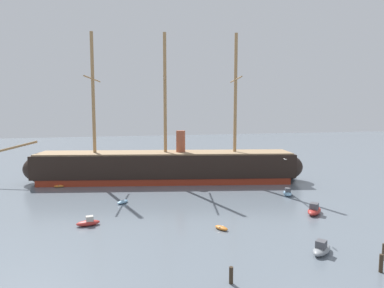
{
  "coord_description": "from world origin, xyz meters",
  "views": [
    {
      "loc": [
        -16.84,
        -22.2,
        16.89
      ],
      "look_at": [
        -1.88,
        34.73,
        10.89
      ],
      "focal_mm": 30.7,
      "sensor_mm": 36.0,
      "label": 1
    }
  ],
  "objects_px": {
    "mooring_piling_nearest": "(383,252)",
    "motorboat_mid_right": "(314,210)",
    "mooring_piling_left_pair": "(381,263)",
    "motorboat_alongside_stern": "(288,193)",
    "dinghy_distant_centre": "(180,170)",
    "motorboat_far_right": "(290,176)",
    "dinghy_far_left": "(59,186)",
    "mooring_piling_right_pair": "(231,275)",
    "dinghy_near_centre": "(221,228)",
    "motorboat_mid_left": "(88,222)",
    "dinghy_alongside_bow": "(123,202)",
    "seagull_in_flight": "(285,159)",
    "tall_ship": "(166,166)",
    "motorboat_foreground_right": "(322,249)"
  },
  "relations": [
    {
      "from": "motorboat_foreground_right",
      "to": "motorboat_far_right",
      "type": "xyz_separation_m",
      "value": [
        19.96,
        39.66,
        -0.04
      ]
    },
    {
      "from": "motorboat_mid_right",
      "to": "mooring_piling_nearest",
      "type": "bearing_deg",
      "value": -99.23
    },
    {
      "from": "dinghy_far_left",
      "to": "mooring_piling_nearest",
      "type": "xyz_separation_m",
      "value": [
        40.42,
        -47.34,
        0.71
      ]
    },
    {
      "from": "motorboat_foreground_right",
      "to": "motorboat_mid_right",
      "type": "height_order",
      "value": "motorboat_mid_right"
    },
    {
      "from": "mooring_piling_nearest",
      "to": "mooring_piling_right_pair",
      "type": "height_order",
      "value": "mooring_piling_nearest"
    },
    {
      "from": "motorboat_mid_right",
      "to": "mooring_piling_left_pair",
      "type": "height_order",
      "value": "mooring_piling_left_pair"
    },
    {
      "from": "motorboat_far_right",
      "to": "dinghy_far_left",
      "type": "bearing_deg",
      "value": 175.39
    },
    {
      "from": "motorboat_mid_right",
      "to": "motorboat_far_right",
      "type": "xyz_separation_m",
      "value": [
        11.63,
        26.42,
        -0.12
      ]
    },
    {
      "from": "dinghy_near_centre",
      "to": "motorboat_alongside_stern",
      "type": "relative_size",
      "value": 0.61
    },
    {
      "from": "dinghy_alongside_bow",
      "to": "tall_ship",
      "type": "bearing_deg",
      "value": 56.0
    },
    {
      "from": "motorboat_far_right",
      "to": "dinghy_distant_centre",
      "type": "bearing_deg",
      "value": 147.23
    },
    {
      "from": "motorboat_foreground_right",
      "to": "dinghy_alongside_bow",
      "type": "distance_m",
      "value": 35.1
    },
    {
      "from": "tall_ship",
      "to": "mooring_piling_nearest",
      "type": "relative_size",
      "value": 36.92
    },
    {
      "from": "motorboat_far_right",
      "to": "dinghy_distant_centre",
      "type": "relative_size",
      "value": 1.26
    },
    {
      "from": "motorboat_foreground_right",
      "to": "motorboat_far_right",
      "type": "bearing_deg",
      "value": 63.29
    },
    {
      "from": "dinghy_near_centre",
      "to": "mooring_piling_nearest",
      "type": "distance_m",
      "value": 19.92
    },
    {
      "from": "dinghy_distant_centre",
      "to": "mooring_piling_left_pair",
      "type": "xyz_separation_m",
      "value": [
        7.78,
        -61.03,
        0.63
      ]
    },
    {
      "from": "motorboat_mid_left",
      "to": "mooring_piling_left_pair",
      "type": "bearing_deg",
      "value": -36.5
    },
    {
      "from": "dinghy_far_left",
      "to": "mooring_piling_nearest",
      "type": "height_order",
      "value": "mooring_piling_nearest"
    },
    {
      "from": "motorboat_alongside_stern",
      "to": "dinghy_distant_centre",
      "type": "xyz_separation_m",
      "value": [
        -15.09,
        30.5,
        -0.2
      ]
    },
    {
      "from": "tall_ship",
      "to": "motorboat_foreground_right",
      "type": "relative_size",
      "value": 17.31
    },
    {
      "from": "dinghy_distant_centre",
      "to": "motorboat_mid_right",
      "type": "bearing_deg",
      "value": -72.94
    },
    {
      "from": "tall_ship",
      "to": "dinghy_far_left",
      "type": "distance_m",
      "value": 24.11
    },
    {
      "from": "dinghy_near_centre",
      "to": "mooring_piling_nearest",
      "type": "xyz_separation_m",
      "value": [
        14.48,
        -13.67,
        0.7
      ]
    },
    {
      "from": "motorboat_far_right",
      "to": "mooring_piling_right_pair",
      "type": "bearing_deg",
      "value": -127.19
    },
    {
      "from": "tall_ship",
      "to": "mooring_piling_nearest",
      "type": "distance_m",
      "value": 49.8
    },
    {
      "from": "dinghy_distant_centre",
      "to": "mooring_piling_left_pair",
      "type": "distance_m",
      "value": 61.52
    },
    {
      "from": "motorboat_mid_right",
      "to": "motorboat_alongside_stern",
      "type": "relative_size",
      "value": 1.15
    },
    {
      "from": "dinghy_alongside_bow",
      "to": "mooring_piling_nearest",
      "type": "bearing_deg",
      "value": -48.29
    },
    {
      "from": "motorboat_alongside_stern",
      "to": "dinghy_distant_centre",
      "type": "height_order",
      "value": "motorboat_alongside_stern"
    },
    {
      "from": "motorboat_foreground_right",
      "to": "motorboat_far_right",
      "type": "distance_m",
      "value": 44.4
    },
    {
      "from": "motorboat_far_right",
      "to": "seagull_in_flight",
      "type": "relative_size",
      "value": 3.2
    },
    {
      "from": "dinghy_far_left",
      "to": "mooring_piling_right_pair",
      "type": "height_order",
      "value": "mooring_piling_right_pair"
    },
    {
      "from": "motorboat_far_right",
      "to": "motorboat_mid_right",
      "type": "bearing_deg",
      "value": -113.76
    },
    {
      "from": "dinghy_alongside_bow",
      "to": "mooring_piling_left_pair",
      "type": "xyz_separation_m",
      "value": [
        24.92,
        -33.04,
        0.67
      ]
    },
    {
      "from": "motorboat_alongside_stern",
      "to": "mooring_piling_nearest",
      "type": "distance_m",
      "value": 28.67
    },
    {
      "from": "mooring_piling_right_pair",
      "to": "motorboat_mid_right",
      "type": "bearing_deg",
      "value": 38.52
    },
    {
      "from": "dinghy_near_centre",
      "to": "motorboat_mid_left",
      "type": "height_order",
      "value": "motorboat_mid_left"
    },
    {
      "from": "dinghy_near_centre",
      "to": "dinghy_distant_centre",
      "type": "bearing_deg",
      "value": 84.68
    },
    {
      "from": "tall_ship",
      "to": "dinghy_near_centre",
      "type": "distance_m",
      "value": 33.47
    },
    {
      "from": "motorboat_mid_left",
      "to": "dinghy_distant_centre",
      "type": "distance_m",
      "value": 44.69
    },
    {
      "from": "mooring_piling_nearest",
      "to": "motorboat_mid_right",
      "type": "bearing_deg",
      "value": 80.77
    },
    {
      "from": "motorboat_mid_right",
      "to": "dinghy_distant_centre",
      "type": "xyz_separation_m",
      "value": [
        -12.97,
        42.26,
        -0.33
      ]
    },
    {
      "from": "motorboat_mid_right",
      "to": "dinghy_far_left",
      "type": "xyz_separation_m",
      "value": [
        -43.1,
        30.83,
        -0.41
      ]
    },
    {
      "from": "motorboat_mid_left",
      "to": "mooring_piling_left_pair",
      "type": "xyz_separation_m",
      "value": [
        30.4,
        -22.49,
        0.47
      ]
    },
    {
      "from": "motorboat_alongside_stern",
      "to": "seagull_in_flight",
      "type": "height_order",
      "value": "seagull_in_flight"
    },
    {
      "from": "motorboat_mid_left",
      "to": "motorboat_mid_right",
      "type": "distance_m",
      "value": 35.78
    },
    {
      "from": "tall_ship",
      "to": "dinghy_far_left",
      "type": "xyz_separation_m",
      "value": [
        -23.85,
        0.46,
        -3.52
      ]
    },
    {
      "from": "motorboat_alongside_stern",
      "to": "mooring_piling_right_pair",
      "type": "xyz_separation_m",
      "value": [
        -23.36,
        -28.65,
        0.3
      ]
    },
    {
      "from": "motorboat_mid_left",
      "to": "motorboat_mid_right",
      "type": "height_order",
      "value": "motorboat_mid_right"
    }
  ]
}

